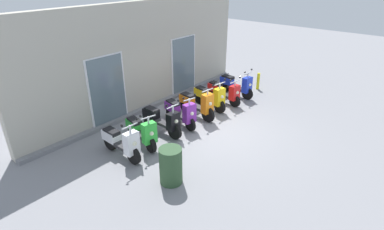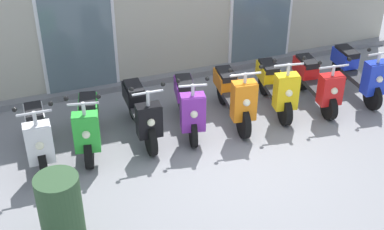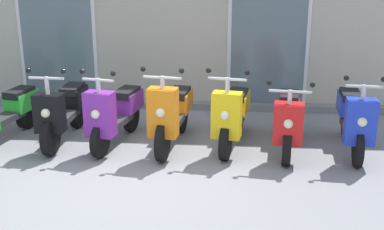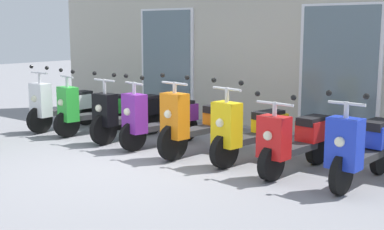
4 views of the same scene
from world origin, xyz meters
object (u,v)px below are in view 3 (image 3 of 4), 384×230
(scooter_purple, at_px, (115,112))
(scooter_red, at_px, (288,119))
(scooter_orange, at_px, (172,113))
(scooter_black, at_px, (64,110))
(scooter_blue, at_px, (354,118))
(scooter_green, at_px, (3,111))
(scooter_yellow, at_px, (232,115))

(scooter_purple, xyz_separation_m, scooter_red, (2.44, -0.02, -0.03))
(scooter_orange, height_order, scooter_red, scooter_orange)
(scooter_purple, relative_size, scooter_red, 0.98)
(scooter_orange, bearing_deg, scooter_purple, 178.76)
(scooter_black, bearing_deg, scooter_orange, -3.93)
(scooter_blue, bearing_deg, scooter_green, 179.50)
(scooter_black, xyz_separation_m, scooter_orange, (1.60, -0.11, 0.03))
(scooter_red, height_order, scooter_blue, scooter_blue)
(scooter_green, bearing_deg, scooter_blue, -0.50)
(scooter_black, distance_m, scooter_purple, 0.79)
(scooter_black, distance_m, scooter_blue, 4.11)
(scooter_yellow, bearing_deg, scooter_black, 179.37)
(scooter_green, relative_size, scooter_orange, 0.89)
(scooter_blue, bearing_deg, scooter_purple, 179.75)
(scooter_purple, bearing_deg, scooter_yellow, 2.24)
(scooter_purple, relative_size, scooter_yellow, 0.98)
(scooter_green, distance_m, scooter_orange, 2.48)
(scooter_green, distance_m, scooter_red, 4.10)
(scooter_orange, bearing_deg, scooter_yellow, 5.58)
(scooter_purple, height_order, scooter_red, scooter_purple)
(scooter_black, height_order, scooter_yellow, scooter_yellow)
(scooter_red, bearing_deg, scooter_green, 179.35)
(scooter_green, distance_m, scooter_purple, 1.66)
(scooter_blue, bearing_deg, scooter_red, -179.79)
(scooter_purple, distance_m, scooter_red, 2.44)
(scooter_orange, relative_size, scooter_red, 1.07)
(scooter_purple, bearing_deg, scooter_red, -0.42)
(scooter_yellow, relative_size, scooter_blue, 0.97)
(scooter_green, xyz_separation_m, scooter_orange, (2.47, -0.05, 0.04))
(scooter_black, xyz_separation_m, scooter_purple, (0.78, -0.09, 0.02))
(scooter_black, distance_m, scooter_red, 3.22)
(scooter_orange, distance_m, scooter_blue, 2.51)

